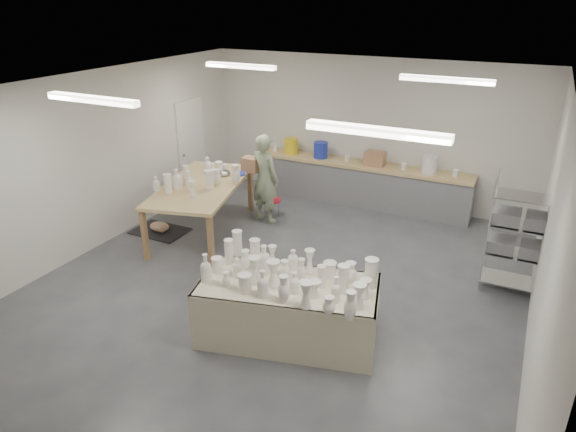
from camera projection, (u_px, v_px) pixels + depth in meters
The scene contains 9 objects.
room at pixel (275, 153), 7.24m from camera, with size 8.00×8.02×3.00m.
back_counter at pixel (359, 182), 10.79m from camera, with size 4.60×0.60×1.24m.
wire_shelf at pixel (520, 234), 7.44m from camera, with size 0.88×0.48×1.80m.
drying_table at pixel (288, 307), 6.55m from camera, with size 2.44×1.60×1.17m.
work_table at pixel (206, 183), 9.32m from camera, with size 1.90×2.82×1.32m.
rug at pixel (160, 231), 9.68m from camera, with size 1.00×0.70×0.02m, color black.
cat at pixel (160, 227), 9.63m from camera, with size 0.41×0.31×0.17m.
potter at pixel (265, 179), 9.83m from camera, with size 0.63×0.42×1.74m, color #95A47F.
red_stool at pixel (272, 201), 10.28m from camera, with size 0.38×0.38×0.35m.
Camera 1 is at (3.14, -6.11, 4.13)m, focal length 32.00 mm.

